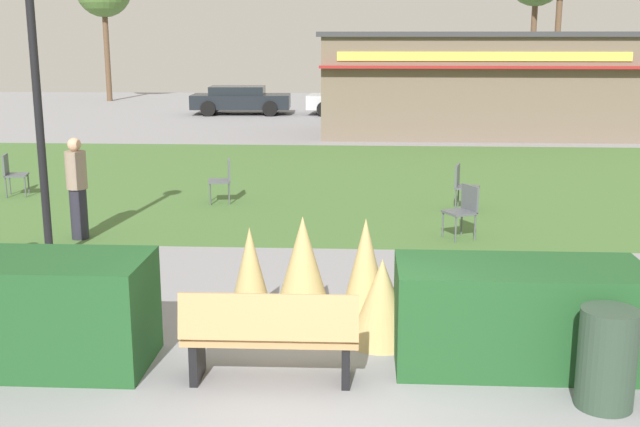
# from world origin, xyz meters

# --- Properties ---
(ground_plane) EXTENTS (80.00, 80.00, 0.00)m
(ground_plane) POSITION_xyz_m (0.00, 0.00, 0.00)
(ground_plane) COLOR gray
(lawn_patch) EXTENTS (36.00, 12.00, 0.01)m
(lawn_patch) POSITION_xyz_m (0.00, 11.43, 0.00)
(lawn_patch) COLOR #446B33
(lawn_patch) RESTS_ON ground_plane
(park_bench) EXTENTS (1.71, 0.54, 0.95)m
(park_bench) POSITION_xyz_m (-0.57, 0.50, 0.48)
(park_bench) COLOR tan
(park_bench) RESTS_ON ground_plane
(hedge_left) EXTENTS (2.23, 1.10, 1.13)m
(hedge_left) POSITION_xyz_m (-2.97, 0.82, 0.56)
(hedge_left) COLOR #1E4C23
(hedge_left) RESTS_ON ground_plane
(hedge_right) EXTENTS (2.50, 1.10, 1.05)m
(hedge_right) POSITION_xyz_m (1.90, 1.09, 0.53)
(hedge_right) COLOR #1E4C23
(hedge_right) RESTS_ON ground_plane
(ornamental_grass_behind_left) EXTENTS (0.66, 0.66, 1.35)m
(ornamental_grass_behind_left) POSITION_xyz_m (0.34, 1.84, 0.67)
(ornamental_grass_behind_left) COLOR tan
(ornamental_grass_behind_left) RESTS_ON ground_plane
(ornamental_grass_behind_right) EXTENTS (0.58, 0.58, 1.18)m
(ornamental_grass_behind_right) POSITION_xyz_m (-0.98, 2.01, 0.59)
(ornamental_grass_behind_right) COLOR tan
(ornamental_grass_behind_right) RESTS_ON ground_plane
(ornamental_grass_behind_center) EXTENTS (0.78, 0.78, 1.35)m
(ornamental_grass_behind_center) POSITION_xyz_m (-0.36, 1.88, 0.67)
(ornamental_grass_behind_center) COLOR tan
(ornamental_grass_behind_center) RESTS_ON ground_plane
(ornamental_grass_behind_far) EXTENTS (0.74, 0.74, 0.96)m
(ornamental_grass_behind_far) POSITION_xyz_m (0.52, 1.58, 0.48)
(ornamental_grass_behind_far) COLOR tan
(ornamental_grass_behind_far) RESTS_ON ground_plane
(lamppost_mid) EXTENTS (0.36, 0.36, 4.28)m
(lamppost_mid) POSITION_xyz_m (-4.40, 4.56, 2.69)
(lamppost_mid) COLOR black
(lamppost_mid) RESTS_ON ground_plane
(trash_bin) EXTENTS (0.52, 0.52, 0.93)m
(trash_bin) POSITION_xyz_m (2.52, 0.18, 0.46)
(trash_bin) COLOR #2D4233
(trash_bin) RESTS_ON ground_plane
(food_kiosk) EXTENTS (10.36, 4.97, 3.43)m
(food_kiosk) POSITION_xyz_m (3.97, 20.57, 1.73)
(food_kiosk) COLOR #6B5B4C
(food_kiosk) RESTS_ON ground_plane
(cafe_chair_west) EXTENTS (0.51, 0.51, 0.89)m
(cafe_chair_west) POSITION_xyz_m (-2.50, 8.82, 0.53)
(cafe_chair_west) COLOR #4C5156
(cafe_chair_west) RESTS_ON ground_plane
(cafe_chair_east) EXTENTS (0.53, 0.53, 0.89)m
(cafe_chair_east) POSITION_xyz_m (-7.06, 9.24, 0.53)
(cafe_chair_east) COLOR #4C5156
(cafe_chair_east) RESTS_ON ground_plane
(cafe_chair_center) EXTENTS (0.60, 0.60, 0.89)m
(cafe_chair_center) POSITION_xyz_m (1.98, 6.23, 0.53)
(cafe_chair_center) COLOR #4C5156
(cafe_chair_center) RESTS_ON ground_plane
(cafe_chair_north) EXTENTS (0.53, 0.53, 0.89)m
(cafe_chair_north) POSITION_xyz_m (2.23, 8.42, 0.53)
(cafe_chair_north) COLOR #4C5156
(cafe_chair_north) RESTS_ON ground_plane
(person_strolling) EXTENTS (0.34, 0.34, 1.69)m
(person_strolling) POSITION_xyz_m (-4.39, 5.84, 0.86)
(person_strolling) COLOR #23232D
(person_strolling) RESTS_ON ground_plane
(parked_car_west_slot) EXTENTS (4.29, 2.23, 1.20)m
(parked_car_west_slot) POSITION_xyz_m (-5.03, 27.12, 0.64)
(parked_car_west_slot) COLOR black
(parked_car_west_slot) RESTS_ON ground_plane
(parked_car_center_slot) EXTENTS (4.33, 2.31, 1.20)m
(parked_car_center_slot) POSITION_xyz_m (-0.02, 27.13, 0.64)
(parked_car_center_slot) COLOR #B7BABF
(parked_car_center_slot) RESTS_ON ground_plane
(parked_car_east_slot) EXTENTS (4.24, 2.13, 1.20)m
(parked_car_east_slot) POSITION_xyz_m (4.97, 27.13, 0.64)
(parked_car_east_slot) COLOR #2D6638
(parked_car_east_slot) RESTS_ON ground_plane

